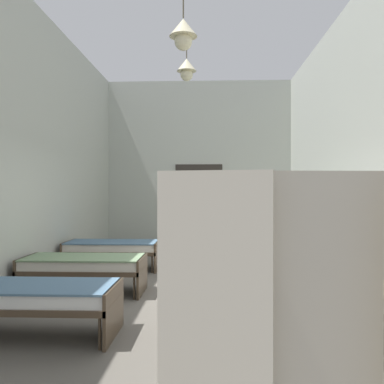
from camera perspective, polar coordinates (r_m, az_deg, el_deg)
name	(u,v)px	position (r m, az deg, el deg)	size (l,w,h in m)	color
ground_plane	(190,297)	(6.54, -0.30, -14.61)	(6.07, 12.14, 0.10)	#59544C
room_shell	(193,146)	(7.58, 0.12, 6.56)	(5.87, 11.74, 4.91)	#B2B7AD
bed_left_row_0	(31,297)	(4.98, -21.76, -13.58)	(1.90, 0.84, 0.57)	#473828
bed_right_row_0	(337,300)	(4.78, 19.83, -14.18)	(1.90, 0.84, 0.57)	#473828
bed_left_row_1	(84,265)	(6.72, -15.02, -9.94)	(1.90, 0.84, 0.57)	#473828
bed_right_row_1	(298,267)	(6.57, 14.77, -10.17)	(1.90, 0.84, 0.57)	#473828
bed_left_row_2	(113,248)	(8.53, -11.17, -7.76)	(1.90, 0.84, 0.57)	#473828
bed_right_row_2	(277,249)	(8.41, 11.97, -7.87)	(1.90, 0.84, 0.57)	#473828
nurse_near_aisle	(199,234)	(10.17, 0.98, -5.94)	(0.52, 0.52, 1.49)	white
nurse_mid_aisle	(211,248)	(7.74, 2.74, -7.90)	(0.52, 0.52, 1.49)	white
potted_plant	(209,219)	(11.01, 2.45, -3.90)	(0.61, 0.61, 1.28)	brown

